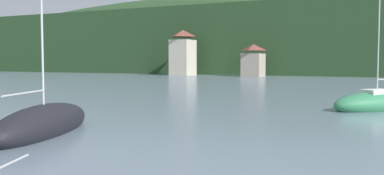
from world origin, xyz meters
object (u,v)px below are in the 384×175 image
at_px(shore_building_west, 183,53).
at_px(sailboat_far_0, 377,103).
at_px(shore_building_westcentral, 253,61).
at_px(sailboat_mid_5, 44,124).

bearing_deg(shore_building_west, sailboat_far_0, -52.10).
xyz_separation_m(shore_building_west, shore_building_westcentral, (15.41, -0.18, -1.56)).
xyz_separation_m(sailboat_far_0, sailboat_mid_5, (-12.34, -15.57, -0.01)).
height_order(shore_building_westcentral, sailboat_mid_5, sailboat_mid_5).
distance_m(sailboat_far_0, sailboat_mid_5, 19.87).
height_order(shore_building_west, shore_building_westcentral, shore_building_west).
bearing_deg(sailboat_mid_5, shore_building_westcentral, -8.82).
distance_m(shore_building_west, sailboat_mid_5, 71.82).
height_order(shore_building_west, sailboat_mid_5, shore_building_west).
bearing_deg(shore_building_west, sailboat_mid_5, -67.72).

